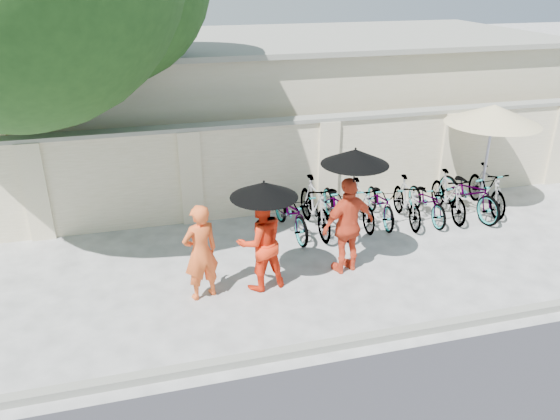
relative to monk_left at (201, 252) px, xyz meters
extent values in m
plane|color=silver|center=(1.19, -0.13, -0.83)|extent=(80.00, 80.00, 0.00)
cube|color=gray|center=(1.19, -1.83, -0.77)|extent=(40.00, 0.16, 0.12)
cube|color=#F2E3C1|center=(2.19, 3.07, 0.17)|extent=(20.00, 0.30, 2.00)
cube|color=#B9B08D|center=(3.19, 6.87, 0.77)|extent=(14.00, 6.00, 3.20)
cylinder|color=#56331A|center=(-3.01, 3.77, 1.37)|extent=(0.60, 0.60, 4.40)
imported|color=#FF6026|center=(0.00, 0.00, 0.00)|extent=(0.70, 0.57, 1.65)
imported|color=#FF3312|center=(1.00, 0.06, 0.03)|extent=(0.93, 0.79, 1.70)
cylinder|color=black|center=(1.05, -0.02, 0.56)|extent=(0.02, 0.02, 0.85)
cone|color=black|center=(1.05, -0.02, 0.99)|extent=(1.09, 1.09, 0.25)
imported|color=#E34524|center=(2.60, 0.20, 0.06)|extent=(1.11, 0.67, 1.77)
cylinder|color=black|center=(2.62, 0.12, 0.76)|extent=(0.02, 0.02, 1.17)
cone|color=black|center=(2.62, 0.12, 1.34)|extent=(1.13, 1.13, 0.26)
cylinder|color=gray|center=(6.50, 1.98, -0.78)|extent=(0.45, 0.45, 0.09)
cylinder|color=#9695AF|center=(6.50, 1.98, 0.24)|extent=(0.06, 0.06, 2.13)
cone|color=#CCBA88|center=(6.50, 1.98, 1.35)|extent=(2.01, 2.01, 0.41)
imported|color=#9695AF|center=(2.05, 1.89, -0.35)|extent=(0.79, 1.87, 0.96)
imported|color=#9695AF|center=(2.56, 1.88, -0.27)|extent=(0.54, 1.85, 1.11)
imported|color=#9695AF|center=(3.06, 1.88, -0.33)|extent=(0.73, 1.92, 1.00)
imported|color=#9695AF|center=(3.57, 1.91, -0.35)|extent=(0.47, 1.59, 0.95)
imported|color=#9695AF|center=(4.07, 1.97, -0.39)|extent=(0.74, 1.71, 0.87)
imported|color=#9695AF|center=(4.57, 1.78, -0.34)|extent=(0.64, 1.65, 0.97)
imported|color=#9695AF|center=(5.08, 1.81, -0.40)|extent=(0.59, 1.63, 0.85)
imported|color=#9695AF|center=(5.58, 1.82, -0.33)|extent=(0.60, 1.68, 0.99)
imported|color=#9695AF|center=(6.08, 1.82, -0.31)|extent=(0.94, 2.03, 1.02)
imported|color=#9695AF|center=(6.59, 1.90, -0.32)|extent=(0.67, 1.73, 1.01)
camera|label=1|loc=(-0.76, -7.76, 4.19)|focal=35.00mm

